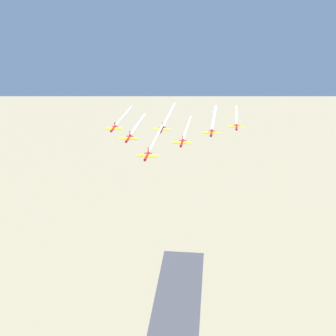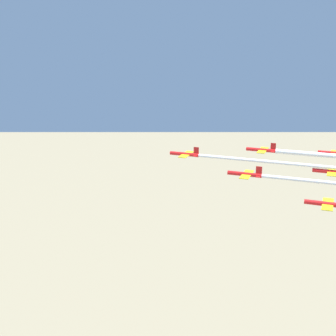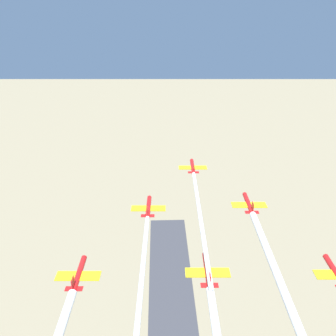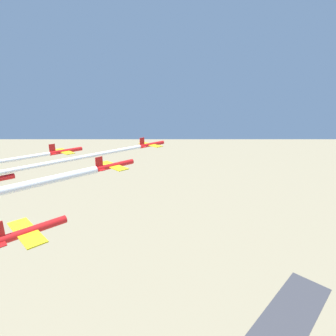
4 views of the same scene
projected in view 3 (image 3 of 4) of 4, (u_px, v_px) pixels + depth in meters
The scene contains 9 objects.
jet_0 at pixel (193, 167), 83.70m from camera, with size 7.32×7.49×2.58m.
jet_1 at pixel (148, 208), 68.14m from camera, with size 7.32×7.49×2.58m.
jet_2 at pixel (249, 204), 67.78m from camera, with size 7.32×7.49×2.58m.
jet_3 at pixel (78, 275), 52.84m from camera, with size 7.32×7.49×2.58m.
jet_4 at pixel (208, 271), 52.53m from camera, with size 7.32×7.49×2.58m.
jet_5 at pixel (336, 273), 52.74m from camera, with size 7.32×7.49×2.58m.
smoke_trail_0 at pixel (200, 217), 64.34m from camera, with size 16.89×32.93×0.81m.
smoke_trail_1 at pixel (141, 283), 49.92m from camera, with size 15.76×30.65×0.82m.
smoke_trail_2 at pixel (276, 273), 50.64m from camera, with size 15.05×28.65×1.23m.
Camera 3 is at (-67.12, 62.33, 207.58)m, focal length 35.00 mm.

